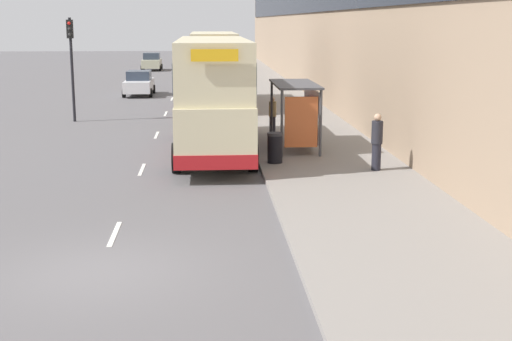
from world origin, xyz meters
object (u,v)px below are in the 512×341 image
Objects in this scene: double_decker_bus_ahead at (214,68)px; double_decker_bus_near at (213,94)px; pedestrian_at_shelter at (377,141)px; litter_bin at (275,148)px; bus_shelter at (300,103)px; car_3 at (139,83)px; traffic_light_far_kerb at (71,52)px; car_2 at (213,62)px; car_0 at (152,62)px; pedestrian_1 at (273,115)px; car_1 at (203,72)px.

double_decker_bus_near is at bearing -90.75° from double_decker_bus_ahead.
pedestrian_at_shelter is 3.54m from litter_bin.
bus_shelter is 15.09m from double_decker_bus_ahead.
traffic_light_far_kerb reaches higher than car_3.
pedestrian_at_shelter is at bearing -75.04° from double_decker_bus_ahead.
pedestrian_at_shelter reaches higher than car_2.
car_0 is 2.43× the size of pedestrian_1.
double_decker_bus_ahead is 2.56× the size of car_2.
bus_shelter reaches higher than car_2.
traffic_light_far_kerb is (-7.42, -38.48, 2.58)m from car_2.
traffic_light_far_kerb is (-1.09, -38.28, 2.55)m from car_0.
traffic_light_far_kerb is at bearing 148.78° from pedestrian_1.
car_0 is (-9.08, 47.56, -1.00)m from bus_shelter.
traffic_light_far_kerb is at bearing 80.79° from car_3.
car_3 is 2.37× the size of pedestrian_at_shelter.
litter_bin is at bearing -88.27° from car_2.
traffic_light_far_kerb reaches higher than double_decker_bus_near.
bus_shelter is at bearing -78.54° from pedestrian_1.
double_decker_bus_near is at bearing 96.91° from car_0.
car_3 is at bearing -112.57° from car_1.
traffic_light_far_kerb reaches higher than bus_shelter.
pedestrian_1 is (2.58, 3.72, -1.31)m from double_decker_bus_near.
car_1 reaches higher than car_3.
car_3 is (-4.34, -10.43, -0.04)m from car_1.
traffic_light_far_kerb is at bearing 88.37° from car_0.
car_0 is 6.34m from car_2.
litter_bin is at bearing -94.54° from pedestrian_1.
bus_shelter is 4.00× the size of litter_bin.
car_1 is (-0.66, 17.80, -1.41)m from double_decker_bus_ahead.
car_0 reaches higher than car_3.
pedestrian_1 is at bearing 101.46° from bus_shelter.
car_1 reaches higher than car_2.
car_2 is 0.80× the size of traffic_light_far_kerb.
car_1 is at bearing 94.11° from litter_bin.
car_2 is (0.35, 33.01, -1.43)m from double_decker_bus_ahead.
pedestrian_1 is at bearing 109.10° from pedestrian_at_shelter.
car_3 is at bearing 124.10° from double_decker_bus_ahead.
bus_shelter is 2.56× the size of pedestrian_1.
double_decker_bus_near reaches higher than litter_bin.
car_1 is at bearing 90.80° from double_decker_bus_near.
bus_shelter is 0.40× the size of double_decker_bus_ahead.
car_0 is 0.88× the size of car_1.
double_decker_bus_ahead is 9.01m from traffic_light_far_kerb.
pedestrian_at_shelter is (10.06, -26.34, 0.27)m from car_3.
car_3 is 0.86× the size of traffic_light_far_kerb.
car_1 is at bearing 92.11° from double_decker_bus_ahead.
pedestrian_1 is 0.32× the size of traffic_light_far_kerb.
car_3 is (-4.99, 7.37, -1.46)m from double_decker_bus_ahead.
pedestrian_at_shelter reaches higher than car_0.
car_1 is 0.89× the size of traffic_light_far_kerb.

